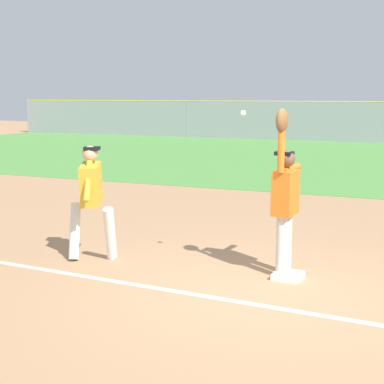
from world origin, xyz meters
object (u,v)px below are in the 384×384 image
baseball (243,113)px  parked_car_silver (209,123)px  first_base (288,276)px  fielder (285,195)px  parked_car_tan (313,125)px  runner (91,195)px

baseball → parked_car_silver: (-10.58, 26.57, -1.53)m
first_base → fielder: fielder is taller
first_base → parked_car_tan: bearing=100.1°
baseball → parked_car_silver: size_ratio=0.02×
fielder → parked_car_tan: size_ratio=0.51×
baseball → parked_car_tan: size_ratio=0.02×
runner → parked_car_tan: size_ratio=0.38×
fielder → runner: (-2.81, -0.36, -0.12)m
first_base → parked_car_silver: size_ratio=0.08×
first_base → parked_car_tan: 26.91m
baseball → parked_car_tan: (-4.07, 26.48, -1.53)m
baseball → first_base: bearing=-0.3°
runner → baseball: bearing=-15.1°
fielder → runner: 2.84m
parked_car_tan → baseball: bearing=-84.3°
fielder → parked_car_silver: 28.72m
runner → baseball: size_ratio=23.24×
fielder → first_base: bearing=136.6°
baseball → parked_car_tan: bearing=98.7°
fielder → parked_car_tan: bearing=-74.8°
fielder → runner: bearing=12.6°
parked_car_tan → parked_car_silver: bearing=176.1°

